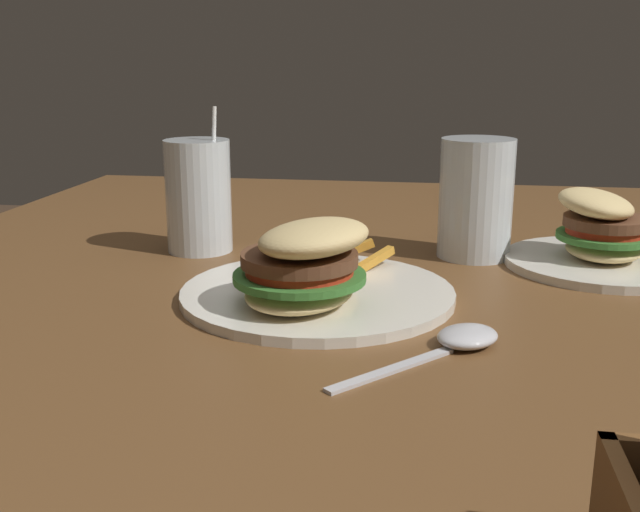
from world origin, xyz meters
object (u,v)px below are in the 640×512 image
meal_plate_near (313,276)px  meal_plate_far (604,241)px  beer_glass (478,203)px  spoon (465,339)px  juice_glass (201,200)px

meal_plate_near → meal_plate_far: 0.36m
beer_glass → spoon: 0.31m
beer_glass → spoon: size_ratio=0.95×
juice_glass → meal_plate_far: juice_glass is taller
beer_glass → juice_glass: bearing=-86.2°
juice_glass → meal_plate_far: size_ratio=0.80×
beer_glass → spoon: beer_glass is taller
beer_glass → meal_plate_far: size_ratio=0.64×
juice_glass → spoon: size_ratio=1.18×
beer_glass → meal_plate_near: bearing=-37.3°
meal_plate_near → beer_glass: bearing=142.7°
juice_glass → spoon: juice_glass is taller
meal_plate_near → beer_glass: beer_glass is taller
meal_plate_near → juice_glass: bearing=-138.4°
meal_plate_near → spoon: bearing=58.9°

